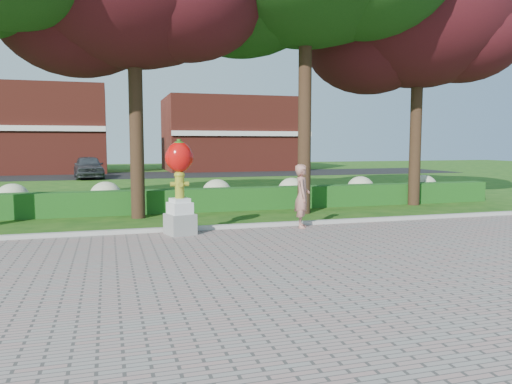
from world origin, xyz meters
TOP-DOWN VIEW (x-y plane):
  - ground at (0.00, 0.00)m, footprint 100.00×100.00m
  - walkway at (0.00, -4.00)m, footprint 40.00×14.00m
  - curb at (0.00, 3.00)m, footprint 40.00×0.18m
  - lawn_hedge at (0.00, 7.00)m, footprint 24.00×0.70m
  - hydrangea_row at (0.57, 8.00)m, footprint 20.10×1.10m
  - street at (0.00, 28.00)m, footprint 50.00×8.00m
  - building_left at (-10.00, 34.00)m, footprint 14.00×8.00m
  - building_right at (8.00, 34.00)m, footprint 12.00×8.00m
  - tree_far_right at (8.40, 6.58)m, footprint 7.88×6.72m
  - hydrant_sculpture at (-1.14, 2.50)m, footprint 0.83×0.83m
  - woman at (2.27, 2.60)m, footprint 0.62×0.75m
  - parked_car at (-4.20, 25.55)m, footprint 2.27×4.70m

SIDE VIEW (x-z plane):
  - ground at x=0.00m, z-range 0.00..0.00m
  - street at x=0.00m, z-range 0.00..0.02m
  - walkway at x=0.00m, z-range 0.00..0.04m
  - curb at x=0.00m, z-range 0.00..0.15m
  - lawn_hedge at x=0.00m, z-range 0.00..0.80m
  - hydrangea_row at x=0.57m, z-range 0.06..1.04m
  - parked_car at x=-4.20m, z-range 0.02..1.57m
  - woman at x=2.27m, z-range 0.04..1.81m
  - hydrant_sculpture at x=-1.14m, z-range 0.11..2.57m
  - building_right at x=8.00m, z-range 0.00..6.40m
  - building_left at x=-10.00m, z-range 0.00..7.00m
  - tree_far_right at x=8.40m, z-range 1.86..12.07m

